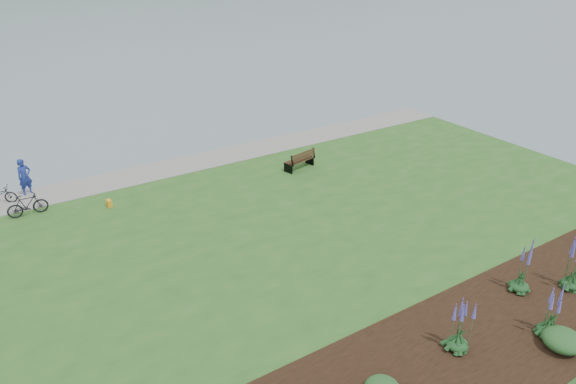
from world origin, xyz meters
The scene contains 13 objects.
ground centered at (0.00, 0.00, 0.00)m, with size 600.00×600.00×0.00m, color slate.
lawn centered at (0.00, -2.00, 0.20)m, with size 34.00×20.00×0.40m, color #285A1F.
shoreline_path centered at (0.00, 6.90, 0.42)m, with size 34.00×2.20×0.03m, color gray.
garden_bed centered at (3.00, -9.80, 0.42)m, with size 24.00×4.40×0.04m, color black.
park_bench centered at (4.86, 3.31, 0.89)m, with size 1.70×0.97×0.99m.
person centered at (-7.11, 7.50, 1.39)m, with size 0.72×0.50×1.98m, color navy.
bicycle_b centered at (-7.39, 5.32, 0.88)m, with size 1.58×0.46×0.95m, color black.
pannier centered at (-4.36, 4.32, 0.55)m, with size 0.19×0.29×0.31m, color orange.
echium_0 centered at (4.07, -10.63, 1.12)m, with size 0.62×0.62×1.74m.
echium_1 centered at (5.23, -8.87, 1.21)m, with size 0.62×0.62×2.05m.
echium_2 centered at (6.76, -9.71, 1.23)m, with size 0.62×0.62×1.88m.
echium_4 centered at (1.43, -9.62, 1.27)m, with size 0.62×0.62×1.96m.
shrub_1 centered at (3.91, -11.16, 0.71)m, with size 1.08×1.08×0.54m, color #1E4C21.
Camera 1 is at (-8.40, -16.33, 10.58)m, focal length 32.00 mm.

